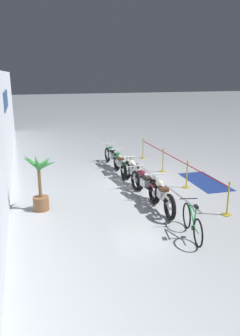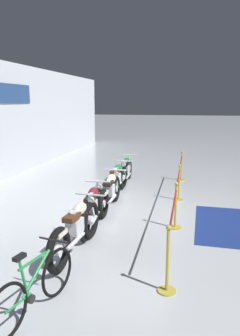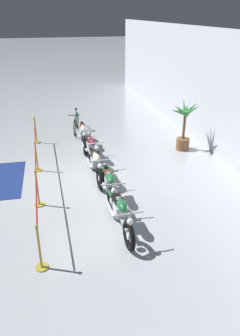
{
  "view_description": "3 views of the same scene",
  "coord_description": "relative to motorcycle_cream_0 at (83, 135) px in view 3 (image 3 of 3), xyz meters",
  "views": [
    {
      "loc": [
        -11.38,
        4.4,
        4.08
      ],
      "look_at": [
        -0.46,
        1.14,
        0.8
      ],
      "focal_mm": 35.0,
      "sensor_mm": 36.0,
      "label": 1
    },
    {
      "loc": [
        -8.09,
        -1.51,
        2.8
      ],
      "look_at": [
        0.53,
        0.33,
        0.99
      ],
      "focal_mm": 35.0,
      "sensor_mm": 36.0,
      "label": 2
    },
    {
      "loc": [
        8.94,
        -0.93,
        4.73
      ],
      "look_at": [
        0.65,
        1.08,
        0.61
      ],
      "focal_mm": 35.0,
      "sensor_mm": 36.0,
      "label": 3
    }
  ],
  "objects": [
    {
      "name": "ground_plane",
      "position": [
        2.68,
        -0.47,
        -0.48
      ],
      "size": [
        120.0,
        120.0,
        0.0
      ],
      "primitive_type": "plane",
      "color": "#B2B7BC"
    },
    {
      "name": "motorcycle_green_4",
      "position": [
        5.37,
        0.11,
        -0.02
      ],
      "size": [
        2.19,
        0.62,
        0.92
      ],
      "color": "black",
      "rests_on": "ground"
    },
    {
      "name": "stanchion_mid_left",
      "position": [
        1.65,
        -1.74,
        -0.12
      ],
      "size": [
        0.28,
        0.28,
        1.05
      ],
      "color": "gold",
      "rests_on": "ground"
    },
    {
      "name": "motorcycle_green_3",
      "position": [
        4.05,
        0.14,
        -0.01
      ],
      "size": [
        2.23,
        0.62,
        0.93
      ],
      "color": "black",
      "rests_on": "ground"
    },
    {
      "name": "bicycle",
      "position": [
        -1.84,
        -0.07,
        -0.1
      ],
      "size": [
        1.7,
        0.54,
        0.96
      ],
      "color": "black",
      "rests_on": "ground"
    },
    {
      "name": "motorcycle_cream_0",
      "position": [
        0.0,
        0.0,
        0.0
      ],
      "size": [
        2.24,
        0.62,
        0.97
      ],
      "color": "black",
      "rests_on": "ground"
    },
    {
      "name": "floor_banner",
      "position": [
        2.06,
        -2.78,
        -0.48
      ],
      "size": [
        2.59,
        1.26,
        0.01
      ],
      "primitive_type": "cube",
      "rotation": [
        0.0,
        0.0,
        -0.03
      ],
      "color": "navy",
      "rests_on": "ground"
    },
    {
      "name": "stanchion_mid_right",
      "position": [
        3.81,
        -1.74,
        -0.12
      ],
      "size": [
        0.28,
        0.28,
        1.05
      ],
      "color": "gold",
      "rests_on": "ground"
    },
    {
      "name": "potted_palm_left_of_row",
      "position": [
        1.06,
        3.57,
        0.44
      ],
      "size": [
        1.08,
        1.04,
        1.85
      ],
      "color": "brown",
      "rests_on": "ground"
    },
    {
      "name": "stanchion_far_left",
      "position": [
        1.4,
        -1.74,
        0.22
      ],
      "size": [
        7.29,
        0.28,
        1.05
      ],
      "color": "gold",
      "rests_on": "ground"
    },
    {
      "name": "motorcycle_cream_2",
      "position": [
        2.65,
        0.01,
        -0.02
      ],
      "size": [
        2.13,
        0.62,
        0.94
      ],
      "color": "black",
      "rests_on": "ground"
    },
    {
      "name": "motorcycle_maroon_1",
      "position": [
        1.26,
        0.08,
        -0.01
      ],
      "size": [
        2.16,
        0.62,
        0.93
      ],
      "color": "black",
      "rests_on": "ground"
    },
    {
      "name": "stanchion_far_right",
      "position": [
        6.27,
        -1.74,
        -0.12
      ],
      "size": [
        0.28,
        0.28,
        1.05
      ],
      "color": "gold",
      "rests_on": "ground"
    }
  ]
}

